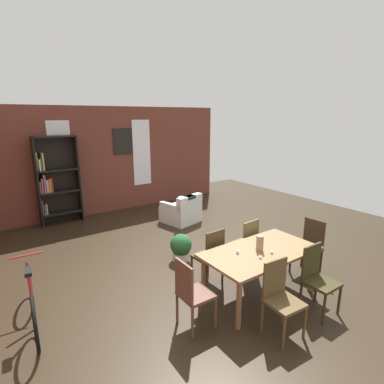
{
  "coord_description": "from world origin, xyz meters",
  "views": [
    {
      "loc": [
        -2.8,
        -3.62,
        2.68
      ],
      "look_at": [
        0.98,
        1.76,
        1.02
      ],
      "focal_mm": 28.29,
      "sensor_mm": 36.0,
      "label": 1
    }
  ],
  "objects_px": {
    "dining_chair_far_left": "(210,255)",
    "bicycle_second": "(32,301)",
    "potted_plant_by_shelf": "(181,247)",
    "dining_chair_head_right": "(309,245)",
    "bookshelf_tall": "(55,180)",
    "dining_chair_near_left": "(280,295)",
    "dining_chair_near_right": "(317,277)",
    "vase_on_table": "(260,243)",
    "dining_chair_head_left": "(191,292)",
    "armchair_white": "(182,212)",
    "dining_chair_far_right": "(246,243)",
    "dining_table": "(260,256)"
  },
  "relations": [
    {
      "from": "dining_chair_far_right",
      "to": "bicycle_second",
      "type": "xyz_separation_m",
      "value": [
        -3.31,
        0.56,
        -0.18
      ]
    },
    {
      "from": "dining_chair_head_right",
      "to": "bicycle_second",
      "type": "distance_m",
      "value": 4.34
    },
    {
      "from": "vase_on_table",
      "to": "bookshelf_tall",
      "type": "relative_size",
      "value": 0.11
    },
    {
      "from": "vase_on_table",
      "to": "dining_chair_head_right",
      "type": "relative_size",
      "value": 0.25
    },
    {
      "from": "dining_chair_head_left",
      "to": "vase_on_table",
      "type": "bearing_deg",
      "value": -0.06
    },
    {
      "from": "vase_on_table",
      "to": "dining_chair_far_right",
      "type": "distance_m",
      "value": 0.89
    },
    {
      "from": "dining_table",
      "to": "dining_chair_far_right",
      "type": "distance_m",
      "value": 0.82
    },
    {
      "from": "dining_chair_near_left",
      "to": "bookshelf_tall",
      "type": "xyz_separation_m",
      "value": [
        -1.37,
        5.9,
        0.6
      ]
    },
    {
      "from": "bookshelf_tall",
      "to": "bicycle_second",
      "type": "relative_size",
      "value": 1.34
    },
    {
      "from": "dining_chair_near_left",
      "to": "dining_chair_far_right",
      "type": "distance_m",
      "value": 1.6
    },
    {
      "from": "dining_chair_head_left",
      "to": "dining_chair_far_right",
      "type": "relative_size",
      "value": 1.0
    },
    {
      "from": "dining_chair_head_right",
      "to": "potted_plant_by_shelf",
      "type": "height_order",
      "value": "dining_chair_head_right"
    },
    {
      "from": "dining_chair_head_right",
      "to": "armchair_white",
      "type": "distance_m",
      "value": 3.47
    },
    {
      "from": "dining_chair_far_right",
      "to": "dining_chair_far_left",
      "type": "relative_size",
      "value": 1.0
    },
    {
      "from": "vase_on_table",
      "to": "dining_chair_head_right",
      "type": "height_order",
      "value": "vase_on_table"
    },
    {
      "from": "dining_chair_head_right",
      "to": "bookshelf_tall",
      "type": "relative_size",
      "value": 0.43
    },
    {
      "from": "vase_on_table",
      "to": "bicycle_second",
      "type": "height_order",
      "value": "vase_on_table"
    },
    {
      "from": "bookshelf_tall",
      "to": "dining_chair_near_right",
      "type": "bearing_deg",
      "value": -69.95
    },
    {
      "from": "armchair_white",
      "to": "bicycle_second",
      "type": "distance_m",
      "value": 4.36
    },
    {
      "from": "vase_on_table",
      "to": "dining_chair_far_left",
      "type": "height_order",
      "value": "vase_on_table"
    },
    {
      "from": "dining_chair_far_left",
      "to": "bicycle_second",
      "type": "xyz_separation_m",
      "value": [
        -2.52,
        0.56,
        -0.18
      ]
    },
    {
      "from": "dining_chair_near_left",
      "to": "dining_chair_near_right",
      "type": "distance_m",
      "value": 0.78
    },
    {
      "from": "vase_on_table",
      "to": "dining_table",
      "type": "bearing_deg",
      "value": -0.0
    },
    {
      "from": "bicycle_second",
      "to": "potted_plant_by_shelf",
      "type": "distance_m",
      "value": 2.61
    },
    {
      "from": "dining_chair_head_right",
      "to": "dining_chair_far_right",
      "type": "xyz_separation_m",
      "value": [
        -0.85,
        0.69,
        0.0
      ]
    },
    {
      "from": "dining_chair_far_right",
      "to": "dining_chair_far_left",
      "type": "xyz_separation_m",
      "value": [
        -0.79,
        -0.0,
        0.0
      ]
    },
    {
      "from": "bookshelf_tall",
      "to": "dining_chair_far_right",
      "type": "bearing_deg",
      "value": -64.39
    },
    {
      "from": "dining_chair_near_left",
      "to": "potted_plant_by_shelf",
      "type": "height_order",
      "value": "dining_chair_near_left"
    },
    {
      "from": "dining_chair_head_left",
      "to": "bookshelf_tall",
      "type": "xyz_separation_m",
      "value": [
        -0.51,
        5.2,
        0.6
      ]
    },
    {
      "from": "dining_chair_near_left",
      "to": "bicycle_second",
      "type": "distance_m",
      "value": 3.19
    },
    {
      "from": "dining_chair_head_right",
      "to": "dining_chair_far_left",
      "type": "relative_size",
      "value": 1.0
    },
    {
      "from": "bicycle_second",
      "to": "dining_chair_head_left",
      "type": "bearing_deg",
      "value": -37.11
    },
    {
      "from": "dining_chair_head_left",
      "to": "dining_chair_far_right",
      "type": "bearing_deg",
      "value": 22.92
    },
    {
      "from": "bookshelf_tall",
      "to": "dining_chair_head_left",
      "type": "bearing_deg",
      "value": -84.38
    },
    {
      "from": "dining_chair_far_left",
      "to": "armchair_white",
      "type": "xyz_separation_m",
      "value": [
        1.25,
        2.75,
        -0.23
      ]
    },
    {
      "from": "bookshelf_tall",
      "to": "potted_plant_by_shelf",
      "type": "bearing_deg",
      "value": -67.91
    },
    {
      "from": "dining_chair_near_right",
      "to": "dining_table",
      "type": "bearing_deg",
      "value": 119.49
    },
    {
      "from": "dining_chair_near_right",
      "to": "armchair_white",
      "type": "height_order",
      "value": "dining_chair_near_right"
    },
    {
      "from": "dining_table",
      "to": "armchair_white",
      "type": "bearing_deg",
      "value": 75.97
    },
    {
      "from": "potted_plant_by_shelf",
      "to": "bicycle_second",
      "type": "bearing_deg",
      "value": -171.0
    },
    {
      "from": "dining_table",
      "to": "dining_chair_head_left",
      "type": "xyz_separation_m",
      "value": [
        -1.25,
        0.0,
        -0.15
      ]
    },
    {
      "from": "dining_table",
      "to": "armchair_white",
      "type": "height_order",
      "value": "armchair_white"
    },
    {
      "from": "dining_chair_near_left",
      "to": "dining_chair_head_right",
      "type": "relative_size",
      "value": 1.0
    },
    {
      "from": "dining_chair_near_right",
      "to": "bicycle_second",
      "type": "distance_m",
      "value": 3.84
    },
    {
      "from": "dining_chair_near_left",
      "to": "dining_chair_far_left",
      "type": "relative_size",
      "value": 1.0
    },
    {
      "from": "dining_chair_far_left",
      "to": "armchair_white",
      "type": "relative_size",
      "value": 0.99
    },
    {
      "from": "dining_chair_head_right",
      "to": "armchair_white",
      "type": "height_order",
      "value": "dining_chair_head_right"
    },
    {
      "from": "dining_chair_far_right",
      "to": "dining_chair_far_left",
      "type": "height_order",
      "value": "same"
    },
    {
      "from": "bookshelf_tall",
      "to": "armchair_white",
      "type": "xyz_separation_m",
      "value": [
        2.62,
        -1.76,
        -0.83
      ]
    },
    {
      "from": "dining_chair_head_left",
      "to": "bookshelf_tall",
      "type": "distance_m",
      "value": 5.26
    }
  ]
}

